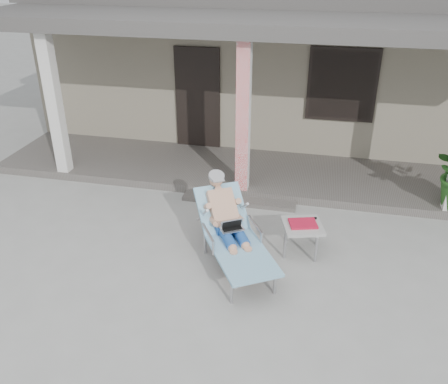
# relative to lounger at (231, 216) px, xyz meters

# --- Properties ---
(ground) EXTENTS (60.00, 60.00, 0.00)m
(ground) POSITION_rel_lounger_xyz_m (-0.21, -0.14, -0.74)
(ground) COLOR #9E9E99
(ground) RESTS_ON ground
(house) EXTENTS (10.40, 5.40, 3.30)m
(house) POSITION_rel_lounger_xyz_m (-0.21, 6.35, 0.93)
(house) COLOR gray
(house) RESTS_ON ground
(porch_deck) EXTENTS (10.00, 2.00, 0.15)m
(porch_deck) POSITION_rel_lounger_xyz_m (-0.21, 2.86, -0.66)
(porch_deck) COLOR #605B56
(porch_deck) RESTS_ON ground
(porch_overhang) EXTENTS (10.00, 2.30, 2.85)m
(porch_overhang) POSITION_rel_lounger_xyz_m (-0.21, 2.80, 2.05)
(porch_overhang) COLOR silver
(porch_overhang) RESTS_ON porch_deck
(porch_step) EXTENTS (2.00, 0.30, 0.07)m
(porch_step) POSITION_rel_lounger_xyz_m (-0.21, 1.71, -0.70)
(porch_step) COLOR #605B56
(porch_step) RESTS_ON ground
(lounger) EXTENTS (1.50, 1.87, 1.20)m
(lounger) POSITION_rel_lounger_xyz_m (0.00, 0.00, 0.00)
(lounger) COLOR #B7B7BC
(lounger) RESTS_ON ground
(side_table) EXTENTS (0.69, 0.69, 0.50)m
(side_table) POSITION_rel_lounger_xyz_m (0.97, 0.44, -0.32)
(side_table) COLOR #A6A6A1
(side_table) RESTS_ON ground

